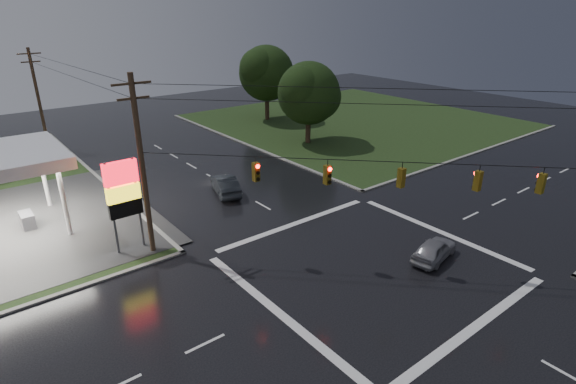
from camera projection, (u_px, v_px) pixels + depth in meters
ground at (369, 265)px, 26.78m from camera, size 120.00×120.00×0.00m
grass_ne at (356, 121)px, 60.52m from camera, size 36.00×36.00×0.08m
pylon_sign at (123, 191)px, 26.87m from camera, size 2.00×0.35×6.00m
utility_pole_nw at (142, 165)px, 26.06m from camera, size 2.20×0.32×11.00m
utility_pole_n at (38, 98)px, 46.86m from camera, size 2.20×0.32×10.50m
traffic_signals at (378, 162)px, 24.30m from camera, size 26.87×26.87×1.47m
tree_ne_near at (310, 93)px, 48.72m from camera, size 7.99×6.80×8.98m
tree_ne_far at (267, 73)px, 58.92m from camera, size 8.46×7.20×9.80m
car_north at (225, 185)px, 36.73m from camera, size 2.93×4.91×1.53m
car_crossing at (434, 249)px, 27.15m from camera, size 4.06×2.25×1.31m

